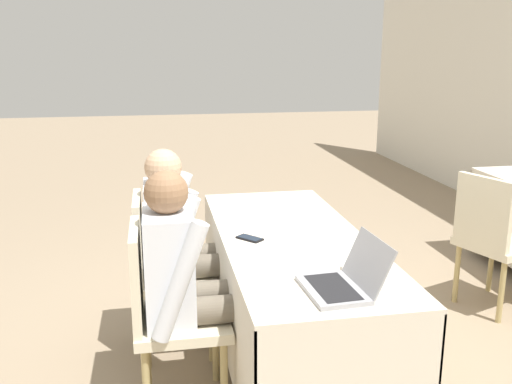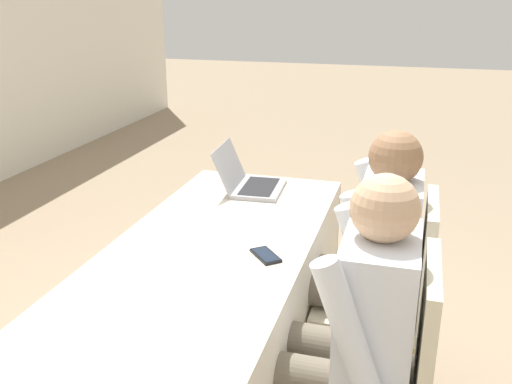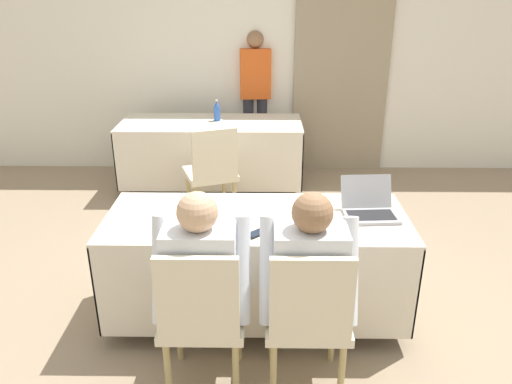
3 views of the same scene
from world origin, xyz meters
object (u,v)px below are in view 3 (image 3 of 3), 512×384
object	(u,v)px
cell_phone	(257,233)
person_red_shirt	(255,92)
chair_far_spare	(212,169)
person_white_shirt	(308,277)
laptop	(370,209)
water_bottle	(217,111)
chair_near_right	(308,315)
chair_near_left	(202,314)
person_checkered_shirt	(203,276)

from	to	relation	value
cell_phone	person_red_shirt	distance (m)	3.15
person_red_shirt	chair_far_spare	bearing A→B (deg)	-110.23
chair_far_spare	person_white_shirt	size ratio (longest dim) A/B	0.78
laptop	person_red_shirt	size ratio (longest dim) A/B	0.21
cell_phone	person_red_shirt	size ratio (longest dim) A/B	0.09
water_bottle	chair_near_right	world-z (taller)	water_bottle
chair_near_left	person_checkered_shirt	xyz separation A→B (m)	(0.00, 0.10, 0.16)
cell_phone	chair_near_right	size ratio (longest dim) A/B	0.16
laptop	chair_near_left	bearing A→B (deg)	-147.48
laptop	chair_near_right	size ratio (longest dim) A/B	0.37
laptop	water_bottle	bearing A→B (deg)	113.01
cell_phone	water_bottle	distance (m)	2.58
chair_near_right	chair_far_spare	distance (m)	2.24
chair_near_left	person_red_shirt	world-z (taller)	person_red_shirt
water_bottle	chair_near_right	xyz separation A→B (m)	(0.71, -2.99, -0.33)
person_checkered_shirt	chair_far_spare	bearing A→B (deg)	-85.82
chair_near_left	chair_near_right	distance (m)	0.55
cell_phone	water_bottle	bearing A→B (deg)	148.60
person_white_shirt	person_red_shirt	size ratio (longest dim) A/B	0.74
water_bottle	chair_far_spare	distance (m)	0.92
laptop	water_bottle	size ratio (longest dim) A/B	1.56
cell_phone	chair_near_left	world-z (taller)	chair_near_left
chair_near_right	person_checkered_shirt	size ratio (longest dim) A/B	0.78
water_bottle	person_white_shirt	size ratio (longest dim) A/B	0.19
water_bottle	person_white_shirt	xyz separation A→B (m)	(0.71, -2.88, -0.17)
chair_far_spare	water_bottle	bearing A→B (deg)	-108.66
person_red_shirt	person_checkered_shirt	bearing A→B (deg)	-99.69
chair_near_left	person_checkered_shirt	distance (m)	0.19
water_bottle	chair_far_spare	bearing A→B (deg)	-88.79
cell_phone	person_red_shirt	bearing A→B (deg)	139.67
chair_near_left	person_white_shirt	distance (m)	0.58
chair_near_left	person_white_shirt	size ratio (longest dim) A/B	0.78
chair_near_left	person_checkered_shirt	world-z (taller)	person_checkered_shirt
chair_far_spare	chair_near_right	bearing A→B (deg)	88.18
laptop	cell_phone	xyz separation A→B (m)	(-0.70, -0.27, -0.04)
person_checkered_shirt	cell_phone	bearing A→B (deg)	-129.06
person_white_shirt	person_red_shirt	bearing A→B (deg)	-84.72
chair_near_left	laptop	bearing A→B (deg)	-143.76
cell_phone	person_red_shirt	world-z (taller)	person_red_shirt
chair_near_right	person_white_shirt	distance (m)	0.19
chair_near_right	person_white_shirt	bearing A→B (deg)	-90.00
person_red_shirt	person_white_shirt	bearing A→B (deg)	-90.76
person_red_shirt	laptop	bearing A→B (deg)	-81.37
water_bottle	person_checkered_shirt	world-z (taller)	person_checkered_shirt
water_bottle	chair_near_right	bearing A→B (deg)	-76.59
laptop	person_white_shirt	distance (m)	0.76
laptop	chair_far_spare	bearing A→B (deg)	124.81
water_bottle	person_checkered_shirt	bearing A→B (deg)	-86.70
laptop	cell_phone	world-z (taller)	laptop
laptop	chair_near_right	world-z (taller)	laptop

